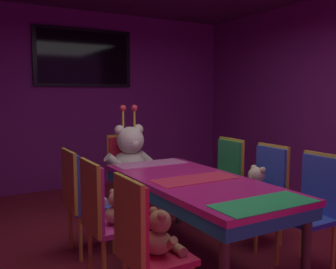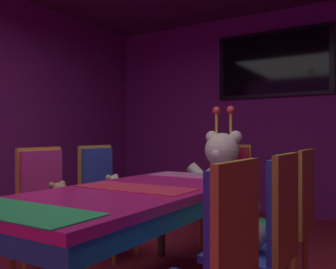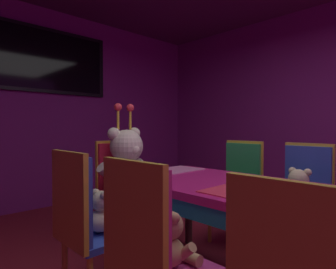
{
  "view_description": "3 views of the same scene",
  "coord_description": "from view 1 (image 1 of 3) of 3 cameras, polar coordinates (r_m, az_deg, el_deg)",
  "views": [
    {
      "loc": [
        -1.83,
        -2.69,
        1.49
      ],
      "look_at": [
        0.04,
        0.54,
        1.09
      ],
      "focal_mm": 40.03,
      "sensor_mm": 36.0,
      "label": 1
    },
    {
      "loc": [
        1.41,
        -1.89,
        1.08
      ],
      "look_at": [
        -0.1,
        0.55,
        1.08
      ],
      "focal_mm": 39.46,
      "sensor_mm": 36.0,
      "label": 2
    },
    {
      "loc": [
        -1.68,
        -0.95,
        1.12
      ],
      "look_at": [
        -0.23,
        0.55,
        1.07
      ],
      "focal_mm": 30.83,
      "sensor_mm": 36.0,
      "label": 3
    }
  ],
  "objects": [
    {
      "name": "ground_plane",
      "position": [
        3.57,
        4.06,
        -18.47
      ],
      "size": [
        7.9,
        7.9,
        0.0
      ],
      "primitive_type": "plane",
      "color": "maroon"
    },
    {
      "name": "wall_back",
      "position": [
        6.16,
        -12.79,
        5.23
      ],
      "size": [
        5.2,
        0.12,
        2.8
      ],
      "primitive_type": "cube",
      "color": "#721E72",
      "rests_on": "ground_plane"
    },
    {
      "name": "banquet_table",
      "position": [
        3.36,
        4.14,
        -8.31
      ],
      "size": [
        0.9,
        2.02,
        0.75
      ],
      "color": "#C61E72",
      "rests_on": "ground_plane"
    },
    {
      "name": "chair_left_0",
      "position": [
        2.43,
        -4.25,
        -15.42
      ],
      "size": [
        0.42,
        0.41,
        0.98
      ],
      "color": "red",
      "rests_on": "ground_plane"
    },
    {
      "name": "teddy_left_0",
      "position": [
        2.5,
        -1.15,
        -15.03
      ],
      "size": [
        0.25,
        0.32,
        0.3
      ],
      "color": "#9E7247",
      "rests_on": "chair_left_0"
    },
    {
      "name": "chair_left_1",
      "position": [
        3.01,
        -10.27,
        -11.2
      ],
      "size": [
        0.42,
        0.41,
        0.98
      ],
      "color": "#CC338C",
      "rests_on": "ground_plane"
    },
    {
      "name": "teddy_left_1",
      "position": [
        3.06,
        -7.7,
        -11.25
      ],
      "size": [
        0.22,
        0.29,
        0.27
      ],
      "color": "tan",
      "rests_on": "chair_left_1"
    },
    {
      "name": "chair_left_2",
      "position": [
        3.58,
        -13.53,
        -8.45
      ],
      "size": [
        0.42,
        0.41,
        0.98
      ],
      "color": "#2D47B2",
      "rests_on": "ground_plane"
    },
    {
      "name": "teddy_left_2",
      "position": [
        3.63,
        -11.34,
        -8.56
      ],
      "size": [
        0.22,
        0.29,
        0.27
      ],
      "color": "beige",
      "rests_on": "chair_left_2"
    },
    {
      "name": "chair_right_0",
      "position": [
        3.5,
        21.67,
        -9.07
      ],
      "size": [
        0.42,
        0.41,
        0.98
      ],
      "rotation": [
        0.0,
        0.0,
        3.14
      ],
      "color": "#2D47B2",
      "rests_on": "ground_plane"
    },
    {
      "name": "chair_right_1",
      "position": [
        3.9,
        14.84,
        -7.25
      ],
      "size": [
        0.42,
        0.41,
        0.98
      ],
      "rotation": [
        0.0,
        0.0,
        3.14
      ],
      "color": "#2D47B2",
      "rests_on": "ground_plane"
    },
    {
      "name": "teddy_right_1",
      "position": [
        3.8,
        13.26,
        -7.51
      ],
      "size": [
        0.27,
        0.35,
        0.33
      ],
      "rotation": [
        0.0,
        0.0,
        3.14
      ],
      "color": "beige",
      "rests_on": "chair_right_1"
    },
    {
      "name": "chair_right_2",
      "position": [
        4.34,
        8.78,
        -5.74
      ],
      "size": [
        0.42,
        0.41,
        0.98
      ],
      "rotation": [
        0.0,
        0.0,
        3.14
      ],
      "color": "#268C4C",
      "rests_on": "ground_plane"
    },
    {
      "name": "throne_chair",
      "position": [
        4.69,
        -6.52,
        -4.81
      ],
      "size": [
        0.41,
        0.42,
        0.98
      ],
      "rotation": [
        0.0,
        0.0,
        -1.57
      ],
      "color": "red",
      "rests_on": "ground_plane"
    },
    {
      "name": "king_teddy_bear",
      "position": [
        4.51,
        -5.68,
        -3.31
      ],
      "size": [
        0.7,
        0.54,
        0.9
      ],
      "rotation": [
        0.0,
        0.0,
        -1.57
      ],
      "color": "silver",
      "rests_on": "throne_chair"
    },
    {
      "name": "wall_tv",
      "position": [
        6.1,
        -12.67,
        11.34
      ],
      "size": [
        1.55,
        0.06,
        0.9
      ],
      "color": "black"
    }
  ]
}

